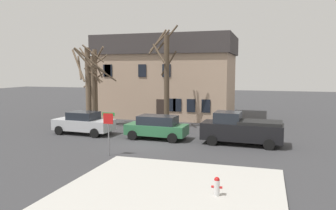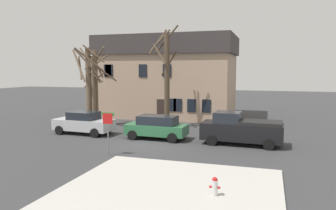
{
  "view_description": "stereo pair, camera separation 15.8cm",
  "coord_description": "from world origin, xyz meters",
  "px_view_note": "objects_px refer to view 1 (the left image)",
  "views": [
    {
      "loc": [
        7.8,
        -19.79,
        4.88
      ],
      "look_at": [
        0.88,
        2.92,
        2.32
      ],
      "focal_mm": 34.99,
      "sensor_mm": 36.0,
      "label": 1
    },
    {
      "loc": [
        7.95,
        -19.74,
        4.88
      ],
      "look_at": [
        0.88,
        2.92,
        2.32
      ],
      "focal_mm": 34.99,
      "sensor_mm": 36.0,
      "label": 2
    }
  ],
  "objects_px": {
    "car_silver_sedan": "(84,123)",
    "car_green_wagon": "(157,127)",
    "building_main": "(168,76)",
    "fire_hydrant": "(217,186)",
    "bicycle_leaning": "(91,124)",
    "tree_bare_end": "(166,76)",
    "pickup_truck_black": "(241,129)",
    "tree_bare_mid": "(96,84)",
    "tree_bare_far": "(93,89)",
    "street_sign_pole": "(108,125)",
    "tree_bare_near": "(88,83)"
  },
  "relations": [
    {
      "from": "tree_bare_near",
      "to": "tree_bare_end",
      "type": "bearing_deg",
      "value": 11.72
    },
    {
      "from": "car_silver_sedan",
      "to": "tree_bare_mid",
      "type": "bearing_deg",
      "value": 104.98
    },
    {
      "from": "car_green_wagon",
      "to": "fire_hydrant",
      "type": "distance_m",
      "value": 11.12
    },
    {
      "from": "street_sign_pole",
      "to": "pickup_truck_black",
      "type": "bearing_deg",
      "value": 35.93
    },
    {
      "from": "car_green_wagon",
      "to": "street_sign_pole",
      "type": "xyz_separation_m",
      "value": [
        -1.17,
        -5.07,
        0.87
      ]
    },
    {
      "from": "street_sign_pole",
      "to": "tree_bare_far",
      "type": "bearing_deg",
      "value": 124.46
    },
    {
      "from": "tree_bare_mid",
      "to": "tree_bare_far",
      "type": "xyz_separation_m",
      "value": [
        0.05,
        -0.58,
        -0.35
      ]
    },
    {
      "from": "tree_bare_near",
      "to": "bicycle_leaning",
      "type": "xyz_separation_m",
      "value": [
        0.74,
        -0.84,
        -3.43
      ]
    },
    {
      "from": "tree_bare_near",
      "to": "tree_bare_end",
      "type": "xyz_separation_m",
      "value": [
        6.55,
        1.36,
        0.56
      ]
    },
    {
      "from": "bicycle_leaning",
      "to": "tree_bare_far",
      "type": "bearing_deg",
      "value": 109.74
    },
    {
      "from": "car_silver_sedan",
      "to": "bicycle_leaning",
      "type": "bearing_deg",
      "value": 105.21
    },
    {
      "from": "tree_bare_near",
      "to": "bicycle_leaning",
      "type": "distance_m",
      "value": 3.61
    },
    {
      "from": "street_sign_pole",
      "to": "car_silver_sedan",
      "type": "bearing_deg",
      "value": 132.78
    },
    {
      "from": "building_main",
      "to": "tree_bare_far",
      "type": "relative_size",
      "value": 2.06
    },
    {
      "from": "tree_bare_far",
      "to": "car_green_wagon",
      "type": "distance_m",
      "value": 7.98
    },
    {
      "from": "tree_bare_mid",
      "to": "tree_bare_far",
      "type": "bearing_deg",
      "value": -85.06
    },
    {
      "from": "building_main",
      "to": "street_sign_pole",
      "type": "xyz_separation_m",
      "value": [
        1.59,
        -16.64,
        -2.47
      ]
    },
    {
      "from": "fire_hydrant",
      "to": "street_sign_pole",
      "type": "height_order",
      "value": "street_sign_pole"
    },
    {
      "from": "street_sign_pole",
      "to": "tree_bare_near",
      "type": "bearing_deg",
      "value": 126.83
    },
    {
      "from": "tree_bare_far",
      "to": "tree_bare_end",
      "type": "relative_size",
      "value": 0.78
    },
    {
      "from": "tree_bare_far",
      "to": "pickup_truck_black",
      "type": "distance_m",
      "value": 13.31
    },
    {
      "from": "car_silver_sedan",
      "to": "car_green_wagon",
      "type": "distance_m",
      "value": 5.93
    },
    {
      "from": "building_main",
      "to": "tree_bare_far",
      "type": "height_order",
      "value": "building_main"
    },
    {
      "from": "car_silver_sedan",
      "to": "pickup_truck_black",
      "type": "relative_size",
      "value": 0.88
    },
    {
      "from": "tree_bare_near",
      "to": "car_silver_sedan",
      "type": "xyz_separation_m",
      "value": [
        1.33,
        -2.98,
        -2.94
      ]
    },
    {
      "from": "car_silver_sedan",
      "to": "building_main",
      "type": "bearing_deg",
      "value": 74.61
    },
    {
      "from": "tree_bare_end",
      "to": "street_sign_pole",
      "type": "distance_m",
      "value": 9.85
    },
    {
      "from": "tree_bare_end",
      "to": "car_green_wagon",
      "type": "height_order",
      "value": "tree_bare_end"
    },
    {
      "from": "tree_bare_mid",
      "to": "tree_bare_end",
      "type": "distance_m",
      "value": 6.3
    },
    {
      "from": "tree_bare_mid",
      "to": "street_sign_pole",
      "type": "xyz_separation_m",
      "value": [
        5.77,
        -8.9,
        -1.87
      ]
    },
    {
      "from": "tree_bare_end",
      "to": "fire_hydrant",
      "type": "bearing_deg",
      "value": -65.48
    },
    {
      "from": "pickup_truck_black",
      "to": "tree_bare_mid",
      "type": "bearing_deg",
      "value": 163.26
    },
    {
      "from": "tree_bare_end",
      "to": "car_green_wagon",
      "type": "distance_m",
      "value": 5.67
    },
    {
      "from": "tree_bare_mid",
      "to": "car_silver_sedan",
      "type": "distance_m",
      "value": 4.77
    },
    {
      "from": "car_silver_sedan",
      "to": "bicycle_leaning",
      "type": "height_order",
      "value": "car_silver_sedan"
    },
    {
      "from": "building_main",
      "to": "tree_bare_mid",
      "type": "bearing_deg",
      "value": -118.34
    },
    {
      "from": "tree_bare_end",
      "to": "bicycle_leaning",
      "type": "bearing_deg",
      "value": -159.25
    },
    {
      "from": "pickup_truck_black",
      "to": "fire_hydrant",
      "type": "bearing_deg",
      "value": -90.94
    },
    {
      "from": "building_main",
      "to": "pickup_truck_black",
      "type": "xyz_separation_m",
      "value": [
        8.59,
        -11.57,
        -3.2
      ]
    },
    {
      "from": "tree_bare_mid",
      "to": "car_green_wagon",
      "type": "relative_size",
      "value": 1.61
    },
    {
      "from": "tree_bare_far",
      "to": "bicycle_leaning",
      "type": "height_order",
      "value": "tree_bare_far"
    },
    {
      "from": "pickup_truck_black",
      "to": "fire_hydrant",
      "type": "xyz_separation_m",
      "value": [
        -0.16,
        -9.55,
        -0.53
      ]
    },
    {
      "from": "tree_bare_far",
      "to": "car_green_wagon",
      "type": "bearing_deg",
      "value": -25.35
    },
    {
      "from": "tree_bare_end",
      "to": "street_sign_pole",
      "type": "height_order",
      "value": "tree_bare_end"
    },
    {
      "from": "tree_bare_end",
      "to": "pickup_truck_black",
      "type": "height_order",
      "value": "tree_bare_end"
    },
    {
      "from": "tree_bare_near",
      "to": "building_main",
      "type": "bearing_deg",
      "value": 62.19
    },
    {
      "from": "car_green_wagon",
      "to": "bicycle_leaning",
      "type": "bearing_deg",
      "value": 161.19
    },
    {
      "from": "car_green_wagon",
      "to": "car_silver_sedan",
      "type": "bearing_deg",
      "value": 179.28
    },
    {
      "from": "tree_bare_mid",
      "to": "car_green_wagon",
      "type": "bearing_deg",
      "value": -28.96
    },
    {
      "from": "building_main",
      "to": "fire_hydrant",
      "type": "distance_m",
      "value": 23.05
    }
  ]
}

